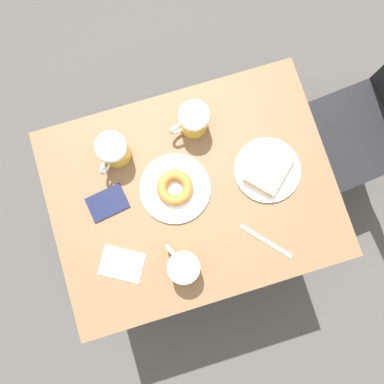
% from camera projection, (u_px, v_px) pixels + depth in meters
% --- Properties ---
extents(ground_plane, '(8.00, 8.00, 0.00)m').
position_uv_depth(ground_plane, '(192.00, 212.00, 1.97)').
color(ground_plane, '#474442').
extents(table, '(0.71, 0.94, 0.74)m').
position_uv_depth(table, '(192.00, 196.00, 1.31)').
color(table, brown).
rests_on(table, ground_plane).
extents(plate_with_cake, '(0.22, 0.22, 0.05)m').
position_uv_depth(plate_with_cake, '(268.00, 170.00, 1.23)').
color(plate_with_cake, white).
rests_on(plate_with_cake, table).
extents(plate_with_donut, '(0.23, 0.23, 0.04)m').
position_uv_depth(plate_with_donut, '(175.00, 188.00, 1.22)').
color(plate_with_donut, white).
rests_on(plate_with_donut, table).
extents(beer_mug_left, '(0.13, 0.10, 0.11)m').
position_uv_depth(beer_mug_left, '(183.00, 266.00, 1.15)').
color(beer_mug_left, gold).
rests_on(beer_mug_left, table).
extents(beer_mug_center, '(0.10, 0.14, 0.11)m').
position_uv_depth(beer_mug_center, '(193.00, 120.00, 1.21)').
color(beer_mug_center, gold).
rests_on(beer_mug_center, table).
extents(beer_mug_right, '(0.12, 0.11, 0.11)m').
position_uv_depth(beer_mug_right, '(114.00, 151.00, 1.20)').
color(beer_mug_right, gold).
rests_on(beer_mug_right, table).
extents(napkin_folded, '(0.15, 0.17, 0.00)m').
position_uv_depth(napkin_folded, '(122.00, 264.00, 1.20)').
color(napkin_folded, white).
rests_on(napkin_folded, table).
extents(fork, '(0.15, 0.13, 0.00)m').
position_uv_depth(fork, '(266.00, 241.00, 1.21)').
color(fork, silver).
rests_on(fork, table).
extents(passport_near_edge, '(0.11, 0.14, 0.01)m').
position_uv_depth(passport_near_edge, '(107.00, 203.00, 1.23)').
color(passport_near_edge, '#141938').
rests_on(passport_near_edge, table).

